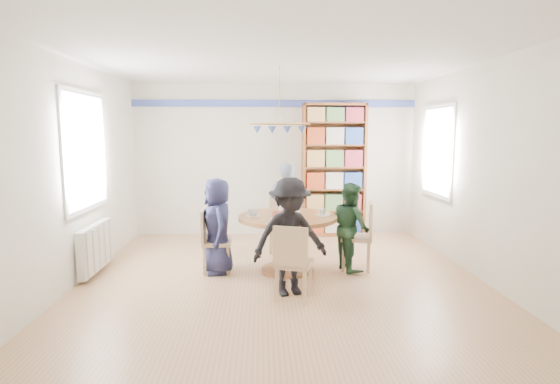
{
  "coord_description": "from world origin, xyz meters",
  "views": [
    {
      "loc": [
        -0.25,
        -5.35,
        1.82
      ],
      "look_at": [
        0.0,
        0.4,
        1.05
      ],
      "focal_mm": 28.0,
      "sensor_mm": 36.0,
      "label": 1
    }
  ],
  "objects": [
    {
      "name": "chair_near",
      "position": [
        0.09,
        -0.79,
        0.47
      ],
      "size": [
        0.48,
        0.48,
        0.85
      ],
      "color": "tan",
      "rests_on": "ground"
    },
    {
      "name": "person_left",
      "position": [
        -0.82,
        0.26,
        0.63
      ],
      "size": [
        0.55,
        0.7,
        1.25
      ],
      "primitive_type": "imported",
      "rotation": [
        0.0,
        0.0,
        -1.29
      ],
      "color": "#1A1C39",
      "rests_on": "ground"
    },
    {
      "name": "chair_right",
      "position": [
        1.11,
        0.32,
        0.5
      ],
      "size": [
        0.48,
        0.48,
        0.91
      ],
      "color": "tan",
      "rests_on": "ground"
    },
    {
      "name": "bookshelf",
      "position": [
        1.04,
        2.34,
        1.16
      ],
      "size": [
        1.12,
        0.34,
        2.35
      ],
      "color": "brown",
      "rests_on": "ground"
    },
    {
      "name": "ground",
      "position": [
        0.0,
        0.0,
        0.0
      ],
      "size": [
        5.0,
        5.0,
        0.0
      ],
      "primitive_type": "plane",
      "color": "tan"
    },
    {
      "name": "person_right",
      "position": [
        0.95,
        0.33,
        0.59
      ],
      "size": [
        0.58,
        0.67,
        1.18
      ],
      "primitive_type": "imported",
      "rotation": [
        0.0,
        0.0,
        1.83
      ],
      "color": "#1C3822",
      "rests_on": "ground"
    },
    {
      "name": "radiator",
      "position": [
        -2.42,
        0.3,
        0.35
      ],
      "size": [
        0.12,
        1.0,
        0.6
      ],
      "color": "silver",
      "rests_on": "ground"
    },
    {
      "name": "person_far",
      "position": [
        0.12,
        1.17,
        0.7
      ],
      "size": [
        0.54,
        0.37,
        1.4
      ],
      "primitive_type": "imported",
      "rotation": [
        0.0,
        0.0,
        3.22
      ],
      "color": "gray",
      "rests_on": "ground"
    },
    {
      "name": "chair_far",
      "position": [
        0.06,
        1.32,
        0.48
      ],
      "size": [
        0.42,
        0.42,
        0.87
      ],
      "color": "tan",
      "rests_on": "ground"
    },
    {
      "name": "room_shell",
      "position": [
        -0.26,
        0.87,
        1.65
      ],
      "size": [
        5.0,
        5.0,
        5.0
      ],
      "color": "white",
      "rests_on": "ground"
    },
    {
      "name": "chair_left",
      "position": [
        -0.91,
        0.28,
        0.46
      ],
      "size": [
        0.38,
        0.38,
        0.84
      ],
      "color": "tan",
      "rests_on": "ground"
    },
    {
      "name": "person_near",
      "position": [
        0.07,
        -0.56,
        0.67
      ],
      "size": [
        0.97,
        0.72,
        1.34
      ],
      "primitive_type": "imported",
      "rotation": [
        0.0,
        0.0,
        0.28
      ],
      "color": "black",
      "rests_on": "ground"
    },
    {
      "name": "tableware",
      "position": [
        0.07,
        0.31,
        0.81
      ],
      "size": [
        1.1,
        1.1,
        0.29
      ],
      "color": "white",
      "rests_on": "dining_table"
    },
    {
      "name": "dining_table",
      "position": [
        0.1,
        0.29,
        0.56
      ],
      "size": [
        1.3,
        1.3,
        0.75
      ],
      "color": "brown",
      "rests_on": "ground"
    }
  ]
}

